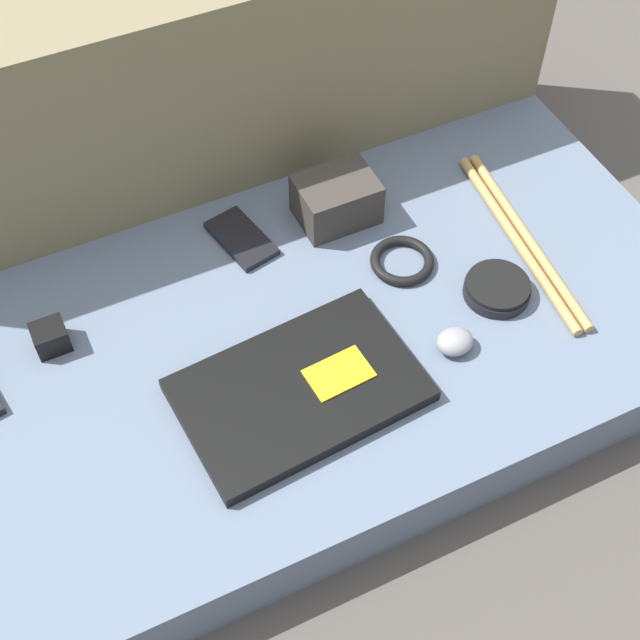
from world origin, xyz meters
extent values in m
plane|color=#4C4742|center=(0.00, 0.00, 0.00)|extent=(8.00, 8.00, 0.00)
cube|color=slate|center=(0.00, 0.00, 0.05)|extent=(1.19, 0.63, 0.10)
cube|color=#756B4C|center=(0.00, 0.42, 0.23)|extent=(1.19, 0.20, 0.46)
cube|color=black|center=(-0.08, -0.09, 0.11)|extent=(0.35, 0.24, 0.02)
cube|color=yellow|center=(-0.02, -0.10, 0.13)|extent=(0.09, 0.07, 0.00)
ellipsoid|color=gray|center=(0.16, -0.12, 0.12)|extent=(0.06, 0.05, 0.03)
cylinder|color=black|center=(0.27, -0.06, 0.11)|extent=(0.10, 0.10, 0.02)
cylinder|color=black|center=(0.27, -0.06, 0.12)|extent=(0.10, 0.10, 0.01)
cube|color=black|center=(-0.04, 0.21, 0.11)|extent=(0.09, 0.13, 0.01)
cube|color=#38332D|center=(0.12, 0.20, 0.14)|extent=(0.13, 0.10, 0.08)
cube|color=black|center=(-0.37, 0.14, 0.12)|extent=(0.05, 0.04, 0.04)
torus|color=black|center=(0.17, 0.06, 0.11)|extent=(0.10, 0.10, 0.02)
cylinder|color=tan|center=(0.36, 0.02, 0.11)|extent=(0.05, 0.39, 0.02)
cylinder|color=tan|center=(0.38, 0.02, 0.11)|extent=(0.05, 0.39, 0.02)
camera|label=1|loc=(-0.34, -0.72, 1.17)|focal=50.00mm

